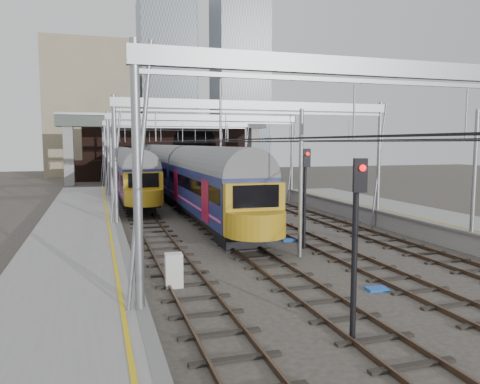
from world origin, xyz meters
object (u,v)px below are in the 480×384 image
object	(u,v)px
signal_near_left	(356,227)
relay_cabinet	(174,270)
train_second	(128,171)
train_main	(159,166)
signal_near_centre	(305,187)

from	to	relation	value
signal_near_left	relay_cabinet	world-z (taller)	signal_near_left
relay_cabinet	train_second	bearing A→B (deg)	91.73
train_main	signal_near_left	distance (m)	45.39
train_main	relay_cabinet	bearing A→B (deg)	-96.55
relay_cabinet	train_main	bearing A→B (deg)	86.06
signal_near_centre	signal_near_left	bearing A→B (deg)	-102.05
train_second	signal_near_left	world-z (taller)	signal_near_left
signal_near_centre	train_main	bearing A→B (deg)	100.61
train_main	signal_near_centre	distance (m)	34.98
signal_near_centre	relay_cabinet	world-z (taller)	signal_near_centre
train_main	train_second	bearing A→B (deg)	-123.18
train_main	train_second	world-z (taller)	train_main
train_second	signal_near_centre	xyz separation A→B (m)	(6.92, -28.74, 0.68)
train_second	signal_near_left	bearing A→B (deg)	-84.88
train_main	signal_near_left	bearing A→B (deg)	-90.60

